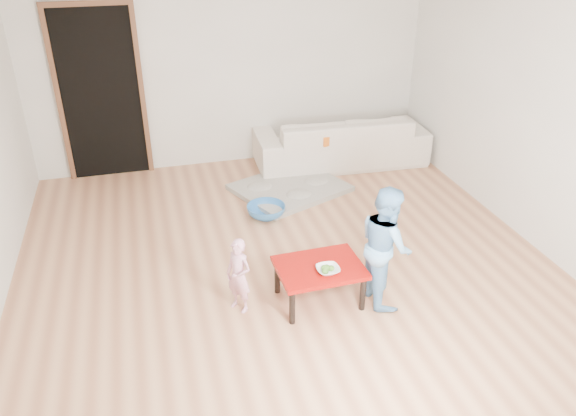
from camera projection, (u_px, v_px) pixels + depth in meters
name	position (u px, v px, depth m)	size (l,w,h in m)	color
floor	(283.00, 257.00, 5.48)	(5.00, 5.00, 0.01)	#A66947
back_wall	(231.00, 64.00, 6.99)	(5.00, 0.02, 2.60)	beige
right_wall	(531.00, 108.00, 5.44)	(0.02, 5.00, 2.60)	beige
doorway	(101.00, 95.00, 6.73)	(1.02, 0.08, 2.11)	brown
sofa	(340.00, 140.00, 7.37)	(2.22, 0.87, 0.65)	beige
cushion	(330.00, 134.00, 7.09)	(0.44, 0.40, 0.12)	orange
red_table	(319.00, 283.00, 4.79)	(0.72, 0.54, 0.36)	#8D0C07
bowl	(328.00, 270.00, 4.61)	(0.19, 0.19, 0.05)	white
broccoli	(328.00, 269.00, 4.61)	(0.12, 0.12, 0.06)	#2D5919
child_pink	(239.00, 276.00, 4.62)	(0.24, 0.16, 0.67)	pink
child_blue	(386.00, 245.00, 4.67)	(0.52, 0.40, 1.07)	#629DE3
basin	(266.00, 211.00, 6.17)	(0.43, 0.43, 0.13)	#3172B9
blanket	(290.00, 188.00, 6.77)	(1.21, 1.00, 0.06)	#ACA798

